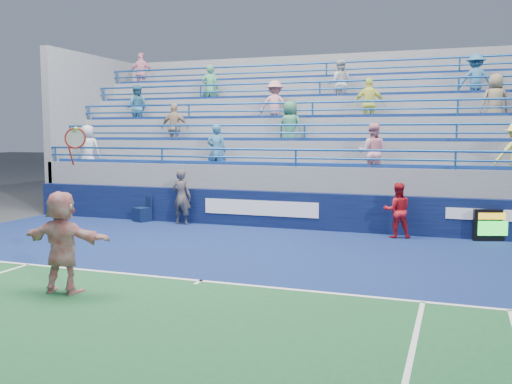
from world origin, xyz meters
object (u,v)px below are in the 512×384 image
at_px(serve_speed_board, 497,225).
at_px(judge_chair, 142,214).
at_px(line_judge, 182,197).
at_px(tennis_player, 62,242).
at_px(ball_girl, 397,210).

relative_size(serve_speed_board, judge_chair, 1.48).
relative_size(serve_speed_board, line_judge, 0.70).
xyz_separation_m(judge_chair, line_judge, (1.45, -0.08, 0.60)).
height_order(serve_speed_board, tennis_player, tennis_player).
bearing_deg(judge_chair, serve_speed_board, 0.93).
bearing_deg(tennis_player, ball_girl, 55.98).
height_order(serve_speed_board, line_judge, line_judge).
relative_size(judge_chair, ball_girl, 0.54).
bearing_deg(serve_speed_board, tennis_player, -134.00).
xyz_separation_m(tennis_player, ball_girl, (5.05, 7.48, -0.17)).
height_order(serve_speed_board, judge_chair, serve_speed_board).
height_order(serve_speed_board, ball_girl, ball_girl).
bearing_deg(line_judge, serve_speed_board, -177.79).
distance_m(serve_speed_board, judge_chair, 10.56).
distance_m(judge_chair, line_judge, 1.58).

